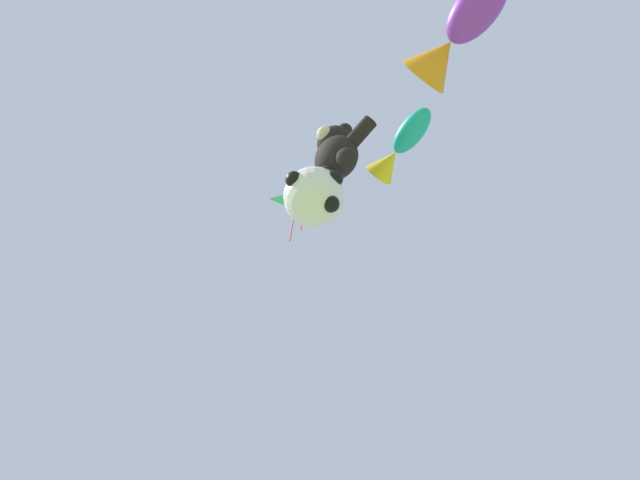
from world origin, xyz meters
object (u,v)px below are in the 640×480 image
Objects in this scene: teddy_bear_kite at (336,153)px; diamond_kite at (299,203)px; fish_kite_teal at (399,147)px; soccer_ball_kite at (315,197)px; fish_kite_violet at (457,34)px.

diamond_kite is (-2.19, 1.07, 2.90)m from teddy_bear_kite.
soccer_ball_kite is at bearing -139.01° from fish_kite_teal.
fish_kite_violet is (3.61, 0.24, 2.64)m from soccer_ball_kite.
diamond_kite is (-5.32, 0.92, 1.82)m from fish_kite_violet.
soccer_ball_kite is 4.91m from diamond_kite.
teddy_bear_kite is 1.11× the size of fish_kite_teal.
diamond_kite reaches higher than fish_kite_violet.
soccer_ball_kite is at bearing -176.16° from fish_kite_violet.
fish_kite_violet reaches higher than fish_kite_teal.
fish_kite_teal is (1.31, 1.14, 2.41)m from soccer_ball_kite.
fish_kite_violet is at bearing -21.33° from fish_kite_teal.
teddy_bear_kite is 1.66× the size of soccer_ball_kite.
teddy_bear_kite is 0.71× the size of diamond_kite.
fish_kite_violet is (2.30, -0.90, 0.22)m from fish_kite_teal.
soccer_ball_kite is 2.97m from fish_kite_teal.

